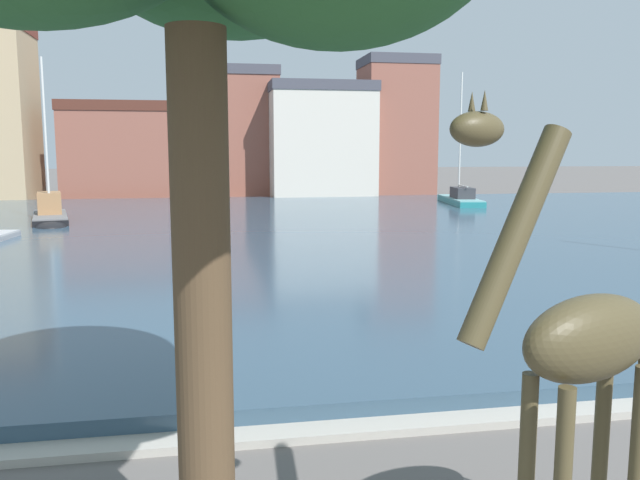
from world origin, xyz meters
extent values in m
cube|color=#334C60|center=(0.00, 28.50, 0.18)|extent=(85.41, 42.58, 0.36)
cube|color=#ADA89E|center=(0.00, 6.96, 0.06)|extent=(85.41, 0.50, 0.12)
cylinder|color=#4C4228|center=(2.69, 3.48, 1.03)|extent=(0.15, 0.15, 2.05)
cylinder|color=#4C4228|center=(2.55, 3.85, 1.03)|extent=(0.15, 0.15, 2.05)
ellipsoid|color=#4C4228|center=(2.14, 3.49, 2.35)|extent=(1.70, 1.11, 0.78)
cylinder|color=#4C4228|center=(1.20, 3.15, 3.33)|extent=(1.09, 0.58, 1.75)
ellipsoid|color=#4C4228|center=(0.79, 3.00, 4.16)|extent=(0.55, 0.41, 0.26)
cone|color=#4C4228|center=(0.81, 2.94, 4.36)|extent=(0.06, 0.06, 0.15)
cone|color=#4C4228|center=(0.77, 3.06, 4.36)|extent=(0.06, 0.06, 0.15)
cylinder|color=#4C4228|center=(2.84, 3.75, 2.02)|extent=(0.22, 0.12, 0.83)
cube|color=teal|center=(16.10, 40.56, 0.36)|extent=(2.71, 7.16, 0.73)
ellipsoid|color=teal|center=(16.59, 43.84, 0.36)|extent=(1.87, 2.65, 0.69)
cube|color=#6EA5A8|center=(16.10, 40.56, 0.76)|extent=(2.66, 7.02, 0.06)
cube|color=#333338|center=(16.02, 40.04, 1.15)|extent=(1.53, 2.59, 0.73)
cylinder|color=silver|center=(16.18, 41.08, 5.00)|extent=(0.12, 0.12, 8.54)
cylinder|color=silver|center=(16.00, 39.87, 1.63)|extent=(0.44, 2.43, 0.08)
cube|color=black|center=(-9.20, 33.93, 0.33)|extent=(2.92, 6.21, 0.65)
ellipsoid|color=black|center=(-8.57, 31.16, 0.33)|extent=(1.90, 2.37, 0.62)
cube|color=slate|center=(-9.20, 33.93, 0.68)|extent=(2.86, 6.08, 0.06)
cube|color=#9E7047|center=(-9.30, 34.37, 1.27)|extent=(1.58, 2.30, 1.12)
cylinder|color=silver|center=(-9.10, 33.49, 4.65)|extent=(0.12, 0.12, 7.98)
cylinder|color=silver|center=(-9.33, 34.52, 1.55)|extent=(0.54, 2.06, 0.08)
cylinder|color=brown|center=(-1.24, 3.91, 2.49)|extent=(0.49, 0.49, 4.99)
cube|color=#8E5142|center=(-8.15, 54.23, 3.52)|extent=(8.32, 6.98, 7.04)
cube|color=#51281E|center=(-8.15, 54.23, 7.44)|extent=(8.48, 7.12, 0.80)
cube|color=#8E5142|center=(1.42, 55.76, 5.05)|extent=(7.19, 7.72, 10.10)
cube|color=#42424C|center=(1.42, 55.76, 10.50)|extent=(7.33, 7.87, 0.80)
cube|color=beige|center=(8.24, 51.83, 4.32)|extent=(8.34, 7.06, 8.64)
cube|color=#42424C|center=(8.24, 51.83, 9.04)|extent=(8.50, 7.20, 0.80)
cube|color=#8E5142|center=(14.87, 52.09, 5.46)|extent=(5.72, 5.20, 10.93)
cube|color=#42424C|center=(14.87, 52.09, 11.33)|extent=(5.84, 5.30, 0.80)
camera|label=1|loc=(-1.20, -1.57, 4.00)|focal=36.33mm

